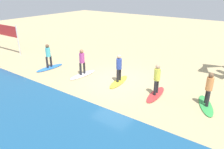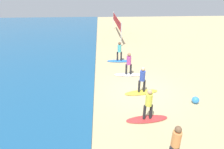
% 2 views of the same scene
% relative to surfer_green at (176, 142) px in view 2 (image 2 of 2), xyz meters
% --- Properties ---
extents(ground_plane, '(60.00, 60.00, 0.00)m').
position_rel_surfer_green_xyz_m(ground_plane, '(5.18, 0.04, -1.04)').
color(ground_plane, tan).
extents(surfer_green, '(0.32, 0.43, 1.64)m').
position_rel_surfer_green_xyz_m(surfer_green, '(0.00, 0.00, 0.00)').
color(surfer_green, '#232328').
rests_on(surfer_green, surfboard_green).
extents(surfboard_red, '(0.73, 2.14, 0.09)m').
position_rel_surfer_green_xyz_m(surfboard_red, '(2.46, 0.36, -0.99)').
color(surfboard_red, red).
rests_on(surfboard_red, ground).
extents(surfer_red, '(0.32, 0.46, 1.64)m').
position_rel_surfer_green_xyz_m(surfer_red, '(2.46, 0.36, 0.00)').
color(surfer_red, '#232328').
rests_on(surfer_red, surfboard_red).
extents(surfboard_yellow, '(0.86, 2.16, 0.09)m').
position_rel_surfer_green_xyz_m(surfboard_yellow, '(4.97, 0.13, -0.99)').
color(surfboard_yellow, yellow).
rests_on(surfboard_yellow, ground).
extents(surfer_yellow, '(0.32, 0.46, 1.64)m').
position_rel_surfer_green_xyz_m(surfer_yellow, '(4.97, 0.13, 0.00)').
color(surfer_yellow, '#232328').
rests_on(surfer_yellow, surfboard_yellow).
extents(surfboard_white, '(0.70, 2.13, 0.09)m').
position_rel_surfer_green_xyz_m(surfboard_white, '(7.48, 0.57, -0.99)').
color(surfboard_white, white).
rests_on(surfboard_white, ground).
extents(surfer_white, '(0.32, 0.46, 1.64)m').
position_rel_surfer_green_xyz_m(surfer_white, '(7.48, 0.57, 0.00)').
color(surfer_white, '#232328').
rests_on(surfer_white, surfboard_white).
extents(surfboard_blue, '(0.69, 2.13, 0.09)m').
position_rel_surfer_green_xyz_m(surfboard_blue, '(10.25, 0.97, -0.99)').
color(surfboard_blue, blue).
rests_on(surfboard_blue, ground).
extents(surfer_blue, '(0.32, 0.46, 1.64)m').
position_rel_surfer_green_xyz_m(surfer_blue, '(10.25, 0.97, 0.00)').
color(surfer_blue, '#232328').
rests_on(surfer_blue, surfboard_blue).
extents(volleyball_net, '(9.10, 0.30, 2.50)m').
position_rel_surfer_green_xyz_m(volleyball_net, '(19.23, 0.44, 0.75)').
color(volleyball_net, silver).
rests_on(volleyball_net, ground).
extents(beach_ball, '(0.40, 0.40, 0.40)m').
position_rel_surfer_green_xyz_m(beach_ball, '(3.71, -2.68, -0.84)').
color(beach_ball, '#338CE5').
rests_on(beach_ball, ground).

